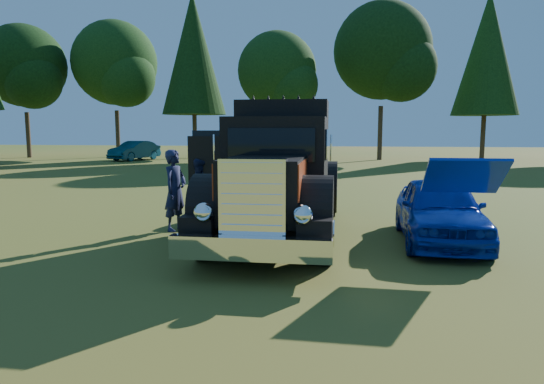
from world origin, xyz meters
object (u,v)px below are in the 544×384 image
Objects in this scene: distant_teal_car at (135,151)px; diamond_t_truck at (278,179)px; spectator_far at (203,196)px; spectator_near at (175,190)px; hotrod_coupe at (440,210)px.

diamond_t_truck is at bearing -43.64° from distant_teal_car.
diamond_t_truck is 1.81m from spectator_far.
spectator_near is 0.42× the size of distant_teal_car.
diamond_t_truck is at bearing 179.29° from hotrod_coupe.
diamond_t_truck is 3.79× the size of spectator_near.
diamond_t_truck is at bearing -81.91° from spectator_near.
hotrod_coupe is 30.70m from distant_teal_car.
spectator_near is (-2.45, 0.33, -0.34)m from diamond_t_truck.
spectator_far is at bearing -46.58° from distant_teal_car.
distant_teal_car is (-14.36, 24.99, -0.54)m from diamond_t_truck.
distant_teal_car is at bearing 119.89° from diamond_t_truck.
spectator_near is 0.72m from spectator_far.
spectator_far is at bearing 177.46° from hotrod_coupe.
diamond_t_truck is 1.60× the size of distant_teal_car.
hotrod_coupe is (3.40, -0.04, -0.60)m from diamond_t_truck.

